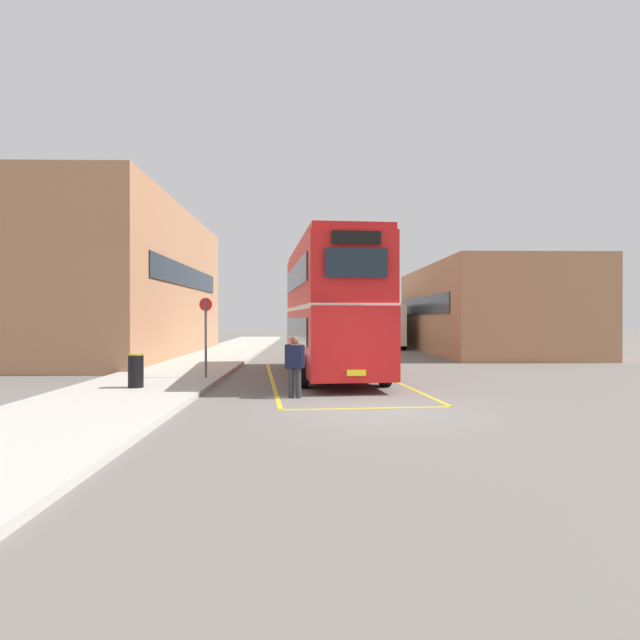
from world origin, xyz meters
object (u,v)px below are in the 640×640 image
(double_decker_bus, at_px, (330,307))
(single_deck_bus, at_px, (383,324))
(pedestrian_boarding, at_px, (295,362))
(litter_bin, at_px, (136,371))
(bus_stop_sign, at_px, (206,329))

(double_decker_bus, relative_size, single_deck_bus, 1.24)
(double_decker_bus, bearing_deg, pedestrian_boarding, -101.40)
(double_decker_bus, height_order, litter_bin, double_decker_bus)
(single_deck_bus, bearing_deg, bus_stop_sign, -112.20)
(bus_stop_sign, bearing_deg, single_deck_bus, 67.80)
(double_decker_bus, distance_m, single_deck_bus, 20.04)
(litter_bin, distance_m, bus_stop_sign, 3.29)
(pedestrian_boarding, bearing_deg, double_decker_bus, 78.60)
(pedestrian_boarding, distance_m, bus_stop_sign, 5.02)
(litter_bin, bearing_deg, single_deck_bus, 67.04)
(single_deck_bus, height_order, litter_bin, single_deck_bus)
(double_decker_bus, distance_m, litter_bin, 7.44)
(double_decker_bus, distance_m, pedestrian_boarding, 5.95)
(pedestrian_boarding, relative_size, bus_stop_sign, 0.62)
(double_decker_bus, height_order, pedestrian_boarding, double_decker_bus)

